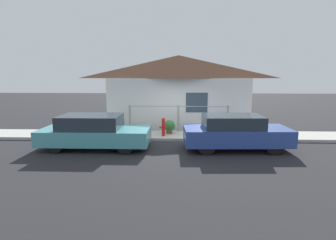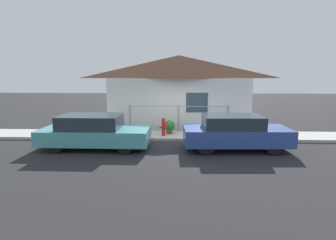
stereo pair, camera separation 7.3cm
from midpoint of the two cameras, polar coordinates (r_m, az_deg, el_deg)
ground_plane at (r=11.51m, az=2.45°, el=-4.69°), size 60.00×60.00×0.00m
sidewalk at (r=12.32m, az=2.45°, el=-3.41°), size 24.00×1.70×0.13m
house at (r=14.32m, az=2.55°, el=10.70°), size 7.83×2.23×3.91m
fence at (r=12.86m, az=2.48°, el=0.63°), size 4.90×0.10×1.28m
car_left at (r=10.75m, az=-15.56°, el=-2.46°), size 4.24×1.73×1.33m
car_right at (r=10.46m, az=14.58°, el=-2.64°), size 4.08×1.77×1.35m
fire_hydrant at (r=11.89m, az=-0.83°, el=-1.40°), size 0.36×0.16×0.84m
potted_plant_near_hydrant at (r=12.40m, az=0.45°, el=-1.35°), size 0.54×0.54×0.64m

